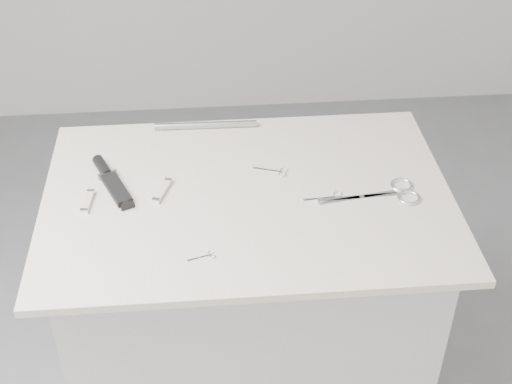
{
  "coord_description": "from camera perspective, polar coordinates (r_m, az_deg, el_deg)",
  "views": [
    {
      "loc": [
        -0.1,
        -1.38,
        1.98
      ],
      "look_at": [
        0.02,
        0.01,
        0.92
      ],
      "focal_mm": 50.0,
      "sensor_mm": 36.0,
      "label": 1
    }
  ],
  "objects": [
    {
      "name": "large_shears",
      "position": [
        1.77,
        10.64,
        -0.11
      ],
      "size": [
        0.25,
        0.11,
        0.01
      ],
      "rotation": [
        0.0,
        0.0,
        0.1
      ],
      "color": "white",
      "rests_on": "display_board"
    },
    {
      "name": "tiny_scissors",
      "position": [
        1.57,
        -4.09,
        -5.16
      ],
      "size": [
        0.06,
        0.03,
        0.0
      ],
      "rotation": [
        0.0,
        0.0,
        0.28
      ],
      "color": "white",
      "rests_on": "display_board"
    },
    {
      "name": "display_board",
      "position": [
        1.75,
        -0.68,
        -0.41
      ],
      "size": [
        1.0,
        0.7,
        0.02
      ],
      "primitive_type": "cube",
      "color": "beige",
      "rests_on": "plinth"
    },
    {
      "name": "sheathed_knife",
      "position": [
        1.82,
        -11.6,
        1.03
      ],
      "size": [
        0.11,
        0.21,
        0.03
      ],
      "rotation": [
        0.0,
        0.0,
        1.98
      ],
      "color": "black",
      "rests_on": "display_board"
    },
    {
      "name": "pocket_knife_b",
      "position": [
        1.76,
        -13.32,
        -0.74
      ],
      "size": [
        0.03,
        0.09,
        0.01
      ],
      "rotation": [
        0.0,
        0.0,
        1.45
      ],
      "color": "beige",
      "rests_on": "display_board"
    },
    {
      "name": "embroidery_scissors_a",
      "position": [
        1.74,
        5.95,
        -0.45
      ],
      "size": [
        0.1,
        0.04,
        0.0
      ],
      "rotation": [
        0.0,
        0.0,
        0.07
      ],
      "color": "white",
      "rests_on": "display_board"
    },
    {
      "name": "plinth",
      "position": [
        2.06,
        -0.59,
        -10.58
      ],
      "size": [
        0.9,
        0.6,
        0.9
      ],
      "primitive_type": "cube",
      "color": "silver",
      "rests_on": "ground"
    },
    {
      "name": "embroidery_scissors_b",
      "position": [
        1.82,
        1.57,
        1.68
      ],
      "size": [
        0.09,
        0.05,
        0.0
      ],
      "rotation": [
        0.0,
        0.0,
        -0.34
      ],
      "color": "white",
      "rests_on": "display_board"
    },
    {
      "name": "metal_rail",
      "position": [
        1.99,
        -4.05,
        5.36
      ],
      "size": [
        0.28,
        0.03,
        0.02
      ],
      "primitive_type": "cylinder",
      "rotation": [
        0.0,
        1.57,
        -0.02
      ],
      "color": "#989BA0",
      "rests_on": "display_board"
    },
    {
      "name": "pocket_knife_a",
      "position": [
        1.76,
        -7.5,
        0.11
      ],
      "size": [
        0.05,
        0.1,
        0.01
      ],
      "rotation": [
        0.0,
        0.0,
        1.22
      ],
      "color": "beige",
      "rests_on": "display_board"
    }
  ]
}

